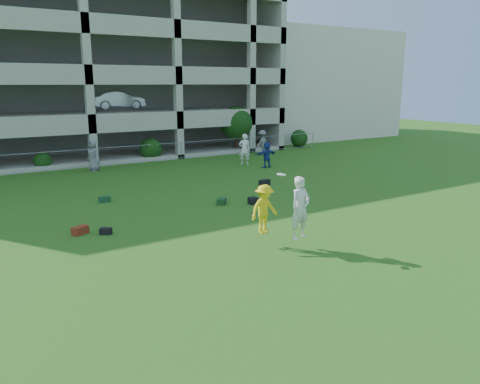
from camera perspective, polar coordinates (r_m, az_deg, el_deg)
ground at (r=14.21m, az=3.27°, el=-8.31°), size 100.00×100.00×0.00m
stucco_building at (r=49.44m, az=6.65°, el=12.83°), size 16.00×14.00×10.00m
bystander_c at (r=29.65m, az=-17.47°, el=4.30°), size 0.86×1.07×1.89m
bystander_d at (r=29.48m, az=3.28°, el=4.55°), size 1.50×0.50×1.60m
bystander_e at (r=30.33m, az=0.54°, el=5.22°), size 0.88×0.76×2.03m
bystander_f at (r=34.56m, az=2.71°, el=6.02°), size 1.36×1.07×1.84m
bag_red_a at (r=17.43m, az=-18.91°, el=-4.43°), size 0.63×0.51×0.28m
bag_black_b at (r=17.17m, az=-16.06°, el=-4.60°), size 0.47×0.44×0.22m
bag_green_c at (r=20.50m, az=-2.25°, el=-1.16°), size 0.60×0.60×0.26m
crate_d at (r=20.55m, az=1.59°, el=-1.07°), size 0.35×0.35×0.30m
bag_black_e at (r=24.30m, az=3.01°, el=1.15°), size 0.65×0.42×0.30m
bag_green_g at (r=21.78m, az=-16.20°, el=-0.84°), size 0.53×0.35×0.25m
frisbee_contest at (r=14.96m, az=4.79°, el=-2.03°), size 1.76×1.45×2.13m
parking_garage at (r=39.25m, az=-21.21°, el=13.48°), size 30.00×14.00×12.00m
fence at (r=31.10m, az=-17.29°, el=4.08°), size 36.06×0.06×1.20m
shrub_row at (r=33.06m, az=-9.97°, el=6.55°), size 34.38×2.52×3.50m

